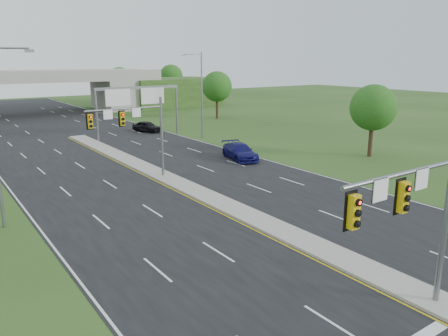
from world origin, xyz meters
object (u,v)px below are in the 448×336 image
signal_mast_far (137,126)px  sign_gantry (137,98)px  signal_mast_near (418,209)px  car_far_c (147,126)px  car_far_b (240,152)px  overpass (27,95)px

signal_mast_far → sign_gantry: bearing=65.9°
signal_mast_near → car_far_c: size_ratio=1.56×
signal_mast_far → car_far_b: signal_mast_far is taller
signal_mast_far → car_far_c: signal_mast_far is taller
signal_mast_near → overpass: overpass is taller
overpass → car_far_b: size_ratio=14.28×
signal_mast_far → overpass: bearing=87.6°
car_far_b → car_far_c: bearing=104.1°
signal_mast_far → overpass: 55.13m
signal_mast_far → sign_gantry: size_ratio=0.60×
overpass → car_far_c: bearing=-73.2°
overpass → sign_gantry: bearing=-79.2°
signal_mast_near → car_far_c: 50.13m
sign_gantry → car_far_b: sign_gantry is taller
sign_gantry → car_far_b: bearing=-80.4°
sign_gantry → car_far_c: bearing=51.4°
signal_mast_near → sign_gantry: 45.88m
overpass → car_far_b: 54.20m
signal_mast_near → overpass: (2.26, 80.07, -1.17)m
signal_mast_near → overpass: bearing=88.4°
signal_mast_far → car_far_c: size_ratio=1.56×
sign_gantry → car_far_c: 6.38m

